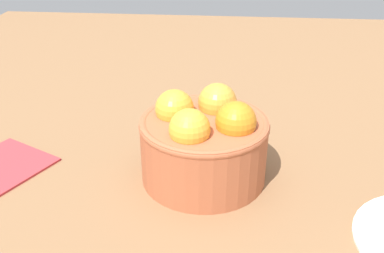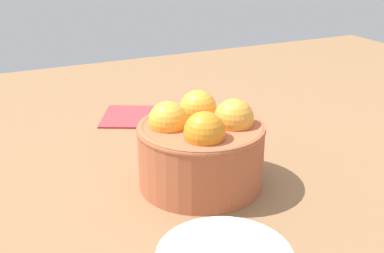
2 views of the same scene
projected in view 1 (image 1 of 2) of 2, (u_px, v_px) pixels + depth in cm
name	position (u px, v px, depth cm)	size (l,w,h in cm)	color
ground_plane	(203.00, 190.00, 53.18)	(151.97, 119.21, 3.94)	brown
terracotta_bowl	(204.00, 141.00, 50.08)	(14.37, 14.37, 10.23)	#AD5938
folded_napkin	(5.00, 164.00, 54.09)	(9.11, 9.65, 0.60)	#B23338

